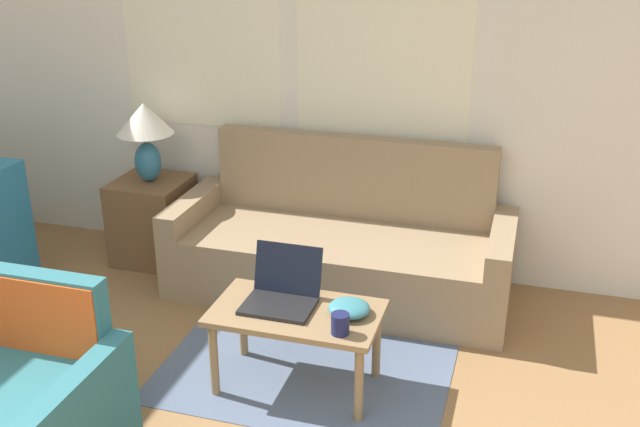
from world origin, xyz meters
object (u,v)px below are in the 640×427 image
(couch, at_px, (342,250))
(armchair, at_px, (4,418))
(laptop, at_px, (282,292))
(coffee_table, at_px, (296,321))
(table_lamp, at_px, (145,128))
(cup_navy, at_px, (340,324))
(snack_bowl, at_px, (349,308))

(couch, distance_m, armchair, 2.23)
(couch, bearing_deg, laptop, -91.98)
(laptop, bearing_deg, armchair, -132.62)
(coffee_table, bearing_deg, table_lamp, 140.80)
(table_lamp, height_order, laptop, table_lamp)
(couch, height_order, cup_navy, couch)
(cup_navy, bearing_deg, table_lamp, 142.19)
(armchair, height_order, laptop, armchair)
(cup_navy, relative_size, snack_bowl, 0.50)
(laptop, bearing_deg, snack_bowl, -2.60)
(coffee_table, relative_size, snack_bowl, 4.10)
(cup_navy, bearing_deg, snack_bowl, 91.61)
(table_lamp, distance_m, coffee_table, 1.92)
(couch, bearing_deg, coffee_table, -87.00)
(table_lamp, distance_m, snack_bowl, 2.07)
(couch, relative_size, snack_bowl, 10.25)
(table_lamp, relative_size, snack_bowl, 2.59)
(cup_navy, xyz_separation_m, snack_bowl, (-0.01, 0.19, -0.02))
(laptop, bearing_deg, table_lamp, 140.27)
(coffee_table, bearing_deg, laptop, 149.26)
(armchair, bearing_deg, laptop, 47.38)
(couch, height_order, laptop, couch)
(laptop, relative_size, snack_bowl, 1.71)
(armchair, xyz_separation_m, laptop, (0.91, 0.99, 0.24))
(couch, distance_m, laptop, 1.05)
(laptop, xyz_separation_m, snack_bowl, (0.35, -0.02, -0.03))
(coffee_table, bearing_deg, cup_navy, -29.32)
(table_lamp, xyz_separation_m, snack_bowl, (1.68, -1.12, -0.47))
(armchair, distance_m, table_lamp, 2.24)
(laptop, distance_m, snack_bowl, 0.35)
(couch, xyz_separation_m, snack_bowl, (0.32, -1.05, 0.20))
(laptop, distance_m, cup_navy, 0.41)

